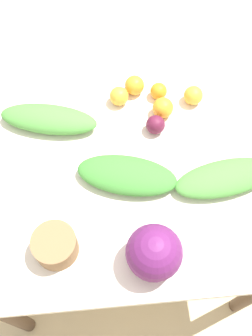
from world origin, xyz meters
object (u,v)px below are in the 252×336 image
beet_root (155,125)px  cabbage_purple (154,252)px  orange_4 (119,96)px  paper_bag (55,246)px  greens_bunch_beet_tops (49,119)px  greens_bunch_kale (127,175)px  orange_1 (163,108)px  orange_3 (135,85)px  orange_0 (159,91)px  orange_2 (193,95)px  greens_bunch_dandelion (225,178)px

beet_root → cabbage_purple: bearing=-98.1°
orange_4 → paper_bag: bearing=-113.0°
paper_bag → greens_bunch_beet_tops: size_ratio=0.38×
cabbage_purple → orange_4: bearing=94.8°
greens_bunch_beet_tops → greens_bunch_kale: 0.39m
orange_1 → orange_3: (-0.10, 0.12, -0.00)m
greens_bunch_beet_tops → beet_root: (0.41, -0.06, -0.00)m
cabbage_purple → greens_bunch_beet_tops: cabbage_purple is taller
greens_bunch_beet_tops → orange_4: same height
greens_bunch_beet_tops → orange_3: bearing=21.6°
greens_bunch_beet_tops → orange_0: size_ratio=5.58×
orange_2 → orange_4: 0.30m
cabbage_purple → beet_root: (0.07, 0.51, -0.05)m
orange_4 → orange_0: bearing=5.4°
orange_3 → orange_4: 0.08m
orange_3 → orange_1: bearing=-51.5°
cabbage_purple → orange_2: cabbage_purple is taller
paper_bag → orange_0: paper_bag is taller
orange_2 → paper_bag: bearing=-133.8°
cabbage_purple → greens_bunch_beet_tops: size_ratio=0.47×
greens_bunch_kale → orange_3: orange_3 is taller
orange_0 → orange_2: orange_2 is taller
beet_root → orange_3: bearing=107.1°
cabbage_purple → orange_0: (0.11, 0.67, -0.05)m
greens_bunch_beet_tops → greens_bunch_kale: greens_bunch_beet_tops is taller
greens_bunch_kale → orange_2: size_ratio=4.68×
greens_bunch_dandelion → paper_bag: bearing=-161.7°
orange_2 → orange_3: orange_3 is taller
cabbage_purple → paper_bag: cabbage_purple is taller
orange_3 → orange_4: bearing=-143.2°
greens_bunch_kale → orange_3: (0.07, 0.40, 0.00)m
beet_root → orange_3: 0.21m
beet_root → orange_3: (-0.06, 0.20, 0.00)m
beet_root → orange_1: orange_1 is taller
orange_4 → orange_1: bearing=-24.5°
greens_bunch_kale → orange_0: greens_bunch_kale is taller
orange_0 → orange_1: 0.09m
orange_1 → orange_3: bearing=128.5°
paper_bag → orange_3: 0.72m
greens_bunch_kale → orange_1: 0.33m
cabbage_purple → beet_root: cabbage_purple is taller
greens_bunch_beet_tops → orange_3: size_ratio=4.79×
cabbage_purple → orange_1: (0.11, 0.58, -0.05)m
paper_bag → orange_1: bearing=51.2°
greens_bunch_kale → greens_bunch_dandelion: greens_bunch_kale is taller
orange_0 → orange_3: (-0.09, 0.03, 0.01)m
orange_0 → orange_4: size_ratio=0.89×
orange_0 → orange_2: size_ratio=0.89×
greens_bunch_kale → greens_bunch_beet_tops: bearing=136.2°
greens_bunch_beet_tops → greens_bunch_kale: bearing=-43.8°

